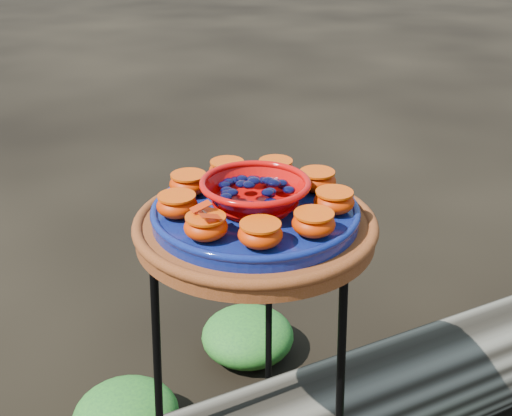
# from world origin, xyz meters

# --- Properties ---
(plant_stand) EXTENTS (0.44, 0.44, 0.70)m
(plant_stand) POSITION_xyz_m (0.00, 0.00, 0.35)
(plant_stand) COLOR black
(plant_stand) RESTS_ON ground
(terracotta_saucer) EXTENTS (0.44, 0.44, 0.04)m
(terracotta_saucer) POSITION_xyz_m (0.00, 0.00, 0.72)
(terracotta_saucer) COLOR #622B08
(terracotta_saucer) RESTS_ON plant_stand
(cobalt_plate) EXTENTS (0.38, 0.38, 0.03)m
(cobalt_plate) POSITION_xyz_m (0.00, 0.00, 0.75)
(cobalt_plate) COLOR #0B073F
(cobalt_plate) RESTS_ON terracotta_saucer
(red_bowl) EXTENTS (0.19, 0.19, 0.05)m
(red_bowl) POSITION_xyz_m (0.00, 0.00, 0.79)
(red_bowl) COLOR #C20806
(red_bowl) RESTS_ON cobalt_plate
(glass_gems) EXTENTS (0.15, 0.15, 0.03)m
(glass_gems) POSITION_xyz_m (0.00, 0.00, 0.83)
(glass_gems) COLOR black
(glass_gems) RESTS_ON red_bowl
(orange_half_0) EXTENTS (0.07, 0.07, 0.04)m
(orange_half_0) POSITION_xyz_m (-0.06, -0.13, 0.78)
(orange_half_0) COLOR #CE4400
(orange_half_0) RESTS_ON cobalt_plate
(orange_half_1) EXTENTS (0.07, 0.07, 0.04)m
(orange_half_1) POSITION_xyz_m (0.03, -0.14, 0.78)
(orange_half_1) COLOR #CE4400
(orange_half_1) RESTS_ON cobalt_plate
(orange_half_2) EXTENTS (0.07, 0.07, 0.04)m
(orange_half_2) POSITION_xyz_m (0.11, -0.09, 0.78)
(orange_half_2) COLOR #CE4400
(orange_half_2) RESTS_ON cobalt_plate
(orange_half_3) EXTENTS (0.07, 0.07, 0.04)m
(orange_half_3) POSITION_xyz_m (0.14, 0.01, 0.78)
(orange_half_3) COLOR #CE4400
(orange_half_3) RESTS_ON cobalt_plate
(orange_half_4) EXTENTS (0.07, 0.07, 0.04)m
(orange_half_4) POSITION_xyz_m (0.11, 0.10, 0.78)
(orange_half_4) COLOR #CE4400
(orange_half_4) RESTS_ON cobalt_plate
(orange_half_5) EXTENTS (0.07, 0.07, 0.04)m
(orange_half_5) POSITION_xyz_m (0.02, 0.14, 0.78)
(orange_half_5) COLOR #CE4400
(orange_half_5) RESTS_ON cobalt_plate
(orange_half_6) EXTENTS (0.07, 0.07, 0.04)m
(orange_half_6) POSITION_xyz_m (-0.08, 0.12, 0.78)
(orange_half_6) COLOR #CE4400
(orange_half_6) RESTS_ON cobalt_plate
(orange_half_7) EXTENTS (0.07, 0.07, 0.04)m
(orange_half_7) POSITION_xyz_m (-0.14, 0.04, 0.78)
(orange_half_7) COLOR #CE4400
(orange_half_7) RESTS_ON cobalt_plate
(orange_half_8) EXTENTS (0.07, 0.07, 0.04)m
(orange_half_8) POSITION_xyz_m (-0.13, -0.05, 0.78)
(orange_half_8) COLOR #CE4400
(orange_half_8) RESTS_ON cobalt_plate
(butterfly) EXTENTS (0.09, 0.08, 0.01)m
(butterfly) POSITION_xyz_m (-0.06, -0.13, 0.81)
(butterfly) COLOR #B92304
(butterfly) RESTS_ON orange_half_0
(driftwood_log) EXTENTS (1.43, 1.18, 0.28)m
(driftwood_log) POSITION_xyz_m (0.39, 0.31, 0.14)
(driftwood_log) COLOR black
(driftwood_log) RESTS_ON ground
(foliage_left) EXTENTS (0.28, 0.28, 0.14)m
(foliage_left) POSITION_xyz_m (-0.36, 0.15, 0.07)
(foliage_left) COLOR #1D4C20
(foliage_left) RESTS_ON ground
(foliage_back) EXTENTS (0.28, 0.28, 0.14)m
(foliage_back) POSITION_xyz_m (-0.11, 0.53, 0.07)
(foliage_back) COLOR #1D4C20
(foliage_back) RESTS_ON ground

